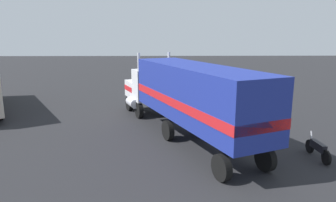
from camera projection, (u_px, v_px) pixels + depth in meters
ground_plane at (148, 110)px, 23.46m from camera, size 120.00×120.00×0.00m
lane_stripe_near at (200, 126)px, 19.51m from camera, size 4.08×1.94×0.01m
lane_stripe_mid at (241, 128)px, 18.89m from camera, size 4.07×1.97×0.01m
lane_stripe_far at (267, 106)px, 24.69m from camera, size 4.18×1.68×0.01m
semi_truck at (185, 93)px, 16.89m from camera, size 14.01×7.81×4.50m
person_bystander at (226, 115)px, 18.54m from camera, size 0.43×0.47×1.63m
motorcycle at (318, 149)px, 14.28m from camera, size 2.11×0.28×1.12m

